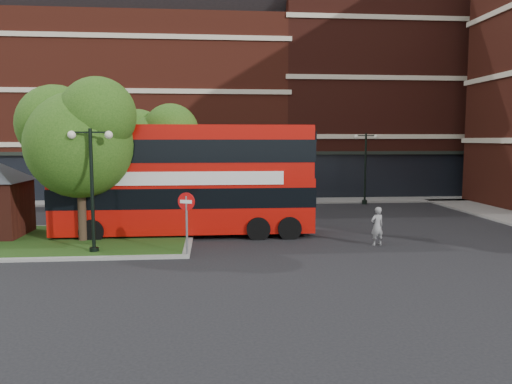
{
  "coord_description": "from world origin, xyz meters",
  "views": [
    {
      "loc": [
        -0.84,
        -19.76,
        4.57
      ],
      "look_at": [
        1.36,
        4.51,
        2.0
      ],
      "focal_mm": 35.0,
      "sensor_mm": 36.0,
      "label": 1
    }
  ],
  "objects": [
    {
      "name": "tree_island_west",
      "position": [
        -6.6,
        2.58,
        4.79
      ],
      "size": [
        5.4,
        4.71,
        7.21
      ],
      "color": "#2D2116",
      "rests_on": "ground"
    },
    {
      "name": "pavement_far",
      "position": [
        0.0,
        16.5,
        0.06
      ],
      "size": [
        44.0,
        3.0,
        0.12
      ],
      "primitive_type": "cube",
      "color": "slate",
      "rests_on": "ground"
    },
    {
      "name": "terrace_far_left",
      "position": [
        -8.0,
        24.0,
        7.0
      ],
      "size": [
        26.0,
        12.0,
        14.0
      ],
      "primitive_type": "cube",
      "color": "maroon",
      "rests_on": "ground"
    },
    {
      "name": "woman",
      "position": [
        6.3,
        0.96,
        0.84
      ],
      "size": [
        0.7,
        0.56,
        1.68
      ],
      "primitive_type": "imported",
      "rotation": [
        0.0,
        0.0,
        3.43
      ],
      "color": "gray",
      "rests_on": "ground"
    },
    {
      "name": "car_silver",
      "position": [
        -4.34,
        16.0,
        0.62
      ],
      "size": [
        3.69,
        1.63,
        1.24
      ],
      "primitive_type": "imported",
      "rotation": [
        0.0,
        0.0,
        1.52
      ],
      "color": "#9DA0A4",
      "rests_on": "ground"
    },
    {
      "name": "bus",
      "position": [
        -2.07,
        4.0,
        3.01
      ],
      "size": [
        12.03,
        2.79,
        4.59
      ],
      "rotation": [
        0.0,
        0.0,
        -0.0
      ],
      "color": "#AB0D06",
      "rests_on": "ground"
    },
    {
      "name": "lamp_far_left",
      "position": [
        2.0,
        14.5,
        2.83
      ],
      "size": [
        1.72,
        0.36,
        5.0
      ],
      "color": "black",
      "rests_on": "ground"
    },
    {
      "name": "lamp_island",
      "position": [
        -5.5,
        0.2,
        2.83
      ],
      "size": [
        1.72,
        0.36,
        5.0
      ],
      "color": "black",
      "rests_on": "ground"
    },
    {
      "name": "ground",
      "position": [
        0.0,
        0.0,
        0.0
      ],
      "size": [
        120.0,
        120.0,
        0.0
      ],
      "primitive_type": "plane",
      "color": "black",
      "rests_on": "ground"
    },
    {
      "name": "tree_island_east",
      "position": [
        -3.58,
        5.06,
        4.24
      ],
      "size": [
        4.46,
        3.9,
        6.29
      ],
      "color": "#2D2116",
      "rests_on": "ground"
    },
    {
      "name": "traffic_island",
      "position": [
        -8.0,
        3.0,
        0.07
      ],
      "size": [
        12.6,
        7.6,
        0.15
      ],
      "color": "gray",
      "rests_on": "ground"
    },
    {
      "name": "no_entry_sign",
      "position": [
        -1.8,
        -0.5,
        1.81
      ],
      "size": [
        0.67,
        0.32,
        2.53
      ],
      "rotation": [
        0.0,
        0.0,
        -0.39
      ],
      "color": "slate",
      "rests_on": "ground"
    },
    {
      "name": "car_white",
      "position": [
        4.26,
        16.0,
        0.74
      ],
      "size": [
        4.66,
        2.05,
        1.49
      ],
      "primitive_type": "imported",
      "rotation": [
        0.0,
        0.0,
        1.46
      ],
      "color": "white",
      "rests_on": "ground"
    },
    {
      "name": "lamp_far_right",
      "position": [
        10.0,
        14.5,
        2.83
      ],
      "size": [
        1.72,
        0.36,
        5.0
      ],
      "color": "black",
      "rests_on": "ground"
    },
    {
      "name": "terrace_far_right",
      "position": [
        14.0,
        24.0,
        8.0
      ],
      "size": [
        18.0,
        12.0,
        16.0
      ],
      "primitive_type": "cube",
      "color": "#471911",
      "rests_on": "ground"
    }
  ]
}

